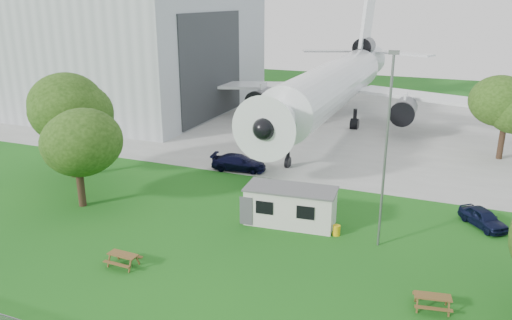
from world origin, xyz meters
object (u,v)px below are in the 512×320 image
at_px(airliner, 335,82).
at_px(picnic_west, 124,266).
at_px(hangar, 90,38).
at_px(picnic_east, 431,309).
at_px(site_cabin, 291,206).

xyz_separation_m(airliner, picnic_west, (-3.15, -37.88, -5.27)).
distance_m(hangar, picnic_east, 61.97).
bearing_deg(site_cabin, hangar, 144.20).
relative_size(hangar, picnic_west, 23.89).
relative_size(airliner, site_cabin, 6.96).
relative_size(site_cabin, picnic_west, 3.81).
distance_m(hangar, site_cabin, 50.00).
bearing_deg(hangar, airliner, -0.22).
relative_size(hangar, picnic_east, 23.89).
bearing_deg(site_cabin, picnic_west, -128.14).
bearing_deg(site_cabin, airliner, 98.02).
bearing_deg(airliner, site_cabin, -81.98).
bearing_deg(picnic_east, picnic_west, 177.71).
height_order(airliner, picnic_east, airliner).
bearing_deg(picnic_west, site_cabin, 53.78).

